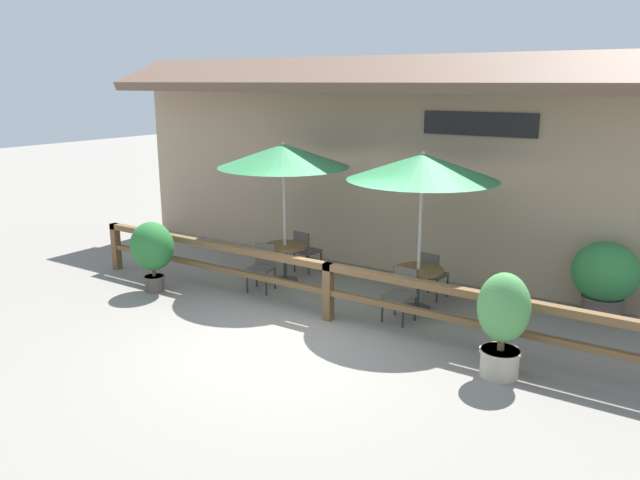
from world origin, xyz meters
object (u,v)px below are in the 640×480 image
Objects in this scene: patio_umbrella_near at (284,156)px; potted_plant_corner_fern at (152,249)px; dining_table_middle at (418,277)px; chair_middle_streetside at (402,292)px; potted_plant_entrance_palm at (605,277)px; chair_middle_wallside at (432,273)px; dining_table_near at (285,252)px; chair_near_streetside at (262,265)px; chair_near_wallside at (306,249)px; potted_plant_tall_tropical at (503,319)px; patio_umbrella_middle at (423,167)px.

potted_plant_corner_fern is at bearing -132.06° from patio_umbrella_near.
patio_umbrella_near is at bearing 179.62° from dining_table_middle.
potted_plant_entrance_palm is at bearing 40.01° from chair_middle_streetside.
chair_middle_streetside is 1.00× the size of chair_middle_wallside.
dining_table_near is at bearing 17.86° from chair_middle_wallside.
potted_plant_entrance_palm is at bearing 25.12° from dining_table_middle.
dining_table_near is 0.98× the size of chair_near_streetside.
dining_table_near is 2.82m from chair_middle_wallside.
dining_table_middle is (2.77, -0.69, 0.09)m from chair_near_wallside.
potted_plant_tall_tropical reaches higher than potted_plant_entrance_palm.
dining_table_middle is 4.77m from potted_plant_corner_fern.
chair_middle_streetside is at bearing 161.48° from chair_near_wallside.
potted_plant_corner_fern is at bearing -178.88° from potted_plant_tall_tropical.
potted_plant_corner_fern is 7.71m from potted_plant_entrance_palm.
patio_umbrella_middle is at bearing 139.25° from potted_plant_tall_tropical.
chair_middle_wallside is (-0.02, 0.61, -1.93)m from patio_umbrella_middle.
potted_plant_tall_tropical is at bearing -19.70° from patio_umbrella_near.
chair_middle_wallside is (2.74, -0.08, 0.00)m from chair_near_wallside.
potted_plant_corner_fern is 6.35m from potted_plant_tall_tropical.
dining_table_middle is 0.98× the size of chair_middle_streetside.
patio_umbrella_near is at bearing 179.62° from patio_umbrella_middle.
chair_middle_wallside is (2.75, 0.59, -0.09)m from dining_table_near.
patio_umbrella_middle is 1.90× the size of potted_plant_tall_tropical.
patio_umbrella_middle is at bearing -154.88° from potted_plant_entrance_palm.
dining_table_near is 5.01m from potted_plant_tall_tropical.
patio_umbrella_middle is (2.77, -0.69, 1.93)m from chair_near_wallside.
dining_table_near is 2.78m from dining_table_middle.
patio_umbrella_near is 3.44m from chair_middle_streetside.
patio_umbrella_near is 3.13× the size of chair_middle_streetside.
potted_plant_tall_tropical is (4.70, -2.36, 0.31)m from chair_near_wallside.
patio_umbrella_near is 2.05m from chair_near_wallside.
chair_near_wallside and chair_middle_streetside have the same top height.
chair_near_streetside is at bearing 167.88° from potted_plant_tall_tropical.
dining_table_middle is 0.59× the size of potted_plant_tall_tropical.
chair_middle_wallside is 2.77m from potted_plant_entrance_palm.
patio_umbrella_near is 3.19× the size of dining_table_middle.
dining_table_near is 0.65× the size of potted_plant_entrance_palm.
potted_plant_tall_tropical is at bearing 1.12° from potted_plant_corner_fern.
chair_near_wallside is at bearing 166.00° from patio_umbrella_middle.
potted_plant_entrance_palm is (0.73, 2.92, -0.08)m from potted_plant_tall_tropical.
potted_plant_corner_fern is 1.01× the size of potted_plant_entrance_palm.
potted_plant_corner_fern reaches higher than chair_near_streetside.
chair_middle_wallside is 5.02m from potted_plant_corner_fern.
chair_near_wallside is 0.61× the size of potted_plant_tall_tropical.
potted_plant_corner_fern is (-1.64, -1.81, 0.24)m from dining_table_near.
chair_middle_wallside is (2.77, 1.26, 0.00)m from chair_near_streetside.
patio_umbrella_middle is (2.79, 0.65, 1.93)m from chair_near_streetside.
potted_plant_tall_tropical is (1.94, -1.67, -1.63)m from patio_umbrella_middle.
dining_table_near is 5.58m from potted_plant_entrance_palm.
potted_plant_entrance_palm reaches higher than chair_middle_wallside.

